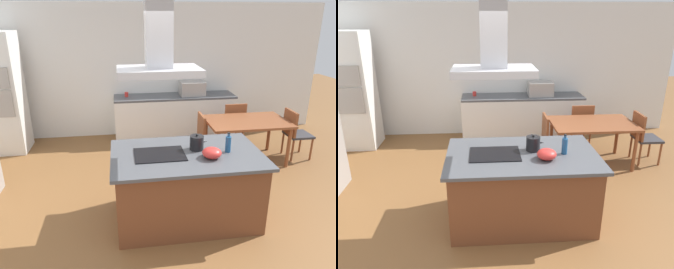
% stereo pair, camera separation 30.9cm
% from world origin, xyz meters
% --- Properties ---
extents(ground, '(16.00, 16.00, 0.00)m').
position_xyz_m(ground, '(0.00, 1.50, 0.00)').
color(ground, brown).
extents(wall_back, '(7.20, 0.10, 2.70)m').
position_xyz_m(wall_back, '(0.00, 3.25, 1.35)').
color(wall_back, white).
rests_on(wall_back, ground).
extents(kitchen_island, '(1.82, 1.13, 0.90)m').
position_xyz_m(kitchen_island, '(0.00, 0.00, 0.45)').
color(kitchen_island, brown).
rests_on(kitchen_island, ground).
extents(cooktop, '(0.60, 0.44, 0.01)m').
position_xyz_m(cooktop, '(-0.33, 0.00, 0.91)').
color(cooktop, black).
rests_on(cooktop, kitchen_island).
extents(tea_kettle, '(0.22, 0.17, 0.20)m').
position_xyz_m(tea_kettle, '(0.14, 0.09, 0.99)').
color(tea_kettle, black).
rests_on(tea_kettle, kitchen_island).
extents(olive_oil_bottle, '(0.07, 0.07, 0.25)m').
position_xyz_m(olive_oil_bottle, '(0.50, -0.04, 1.01)').
color(olive_oil_bottle, navy).
rests_on(olive_oil_bottle, kitchen_island).
extents(mixing_bowl, '(0.23, 0.23, 0.12)m').
position_xyz_m(mixing_bowl, '(0.26, -0.17, 0.96)').
color(mixing_bowl, red).
rests_on(mixing_bowl, kitchen_island).
extents(back_counter, '(2.49, 0.62, 0.90)m').
position_xyz_m(back_counter, '(0.35, 2.88, 0.45)').
color(back_counter, silver).
rests_on(back_counter, ground).
extents(countertop_microwave, '(0.50, 0.38, 0.28)m').
position_xyz_m(countertop_microwave, '(0.72, 2.88, 1.04)').
color(countertop_microwave, '#9E9993').
rests_on(countertop_microwave, back_counter).
extents(coffee_mug_red, '(0.08, 0.08, 0.09)m').
position_xyz_m(coffee_mug_red, '(-0.63, 2.94, 0.95)').
color(coffee_mug_red, red).
rests_on(coffee_mug_red, back_counter).
extents(wall_oven_stack, '(0.70, 0.66, 2.20)m').
position_xyz_m(wall_oven_stack, '(-2.90, 2.65, 1.10)').
color(wall_oven_stack, silver).
rests_on(wall_oven_stack, ground).
extents(dining_table, '(1.40, 0.90, 0.75)m').
position_xyz_m(dining_table, '(1.39, 1.52, 0.67)').
color(dining_table, brown).
rests_on(dining_table, ground).
extents(chair_at_right_end, '(0.42, 0.42, 0.89)m').
position_xyz_m(chair_at_right_end, '(2.30, 1.52, 0.51)').
color(chair_at_right_end, '#333338').
rests_on(chair_at_right_end, ground).
extents(chair_facing_back_wall, '(0.42, 0.42, 0.89)m').
position_xyz_m(chair_facing_back_wall, '(1.39, 2.19, 0.51)').
color(chair_facing_back_wall, '#333338').
rests_on(chair_facing_back_wall, ground).
extents(chair_at_left_end, '(0.42, 0.42, 0.89)m').
position_xyz_m(chair_at_left_end, '(0.47, 1.52, 0.51)').
color(chair_at_left_end, '#333338').
rests_on(chair_at_left_end, ground).
extents(range_hood, '(0.90, 0.55, 0.78)m').
position_xyz_m(range_hood, '(-0.33, 0.00, 2.10)').
color(range_hood, '#ADADB2').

